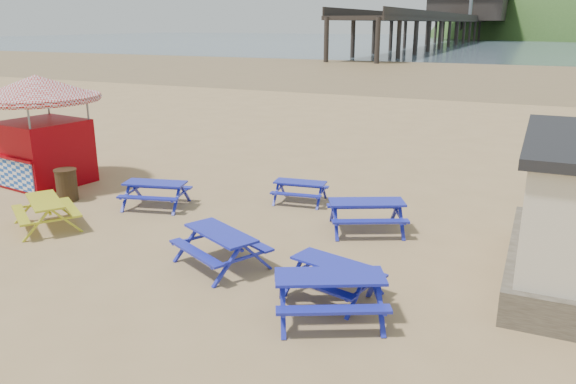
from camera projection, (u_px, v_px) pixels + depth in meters
The scene contains 13 objects.
ground at pixel (223, 239), 14.44m from camera, with size 400.00×400.00×0.00m, color tan.
wet_sand at pixel (477, 73), 62.40m from camera, with size 400.00×400.00×0.00m, color olive.
sea at pixel (524, 42), 162.67m from camera, with size 400.00×400.00×0.00m, color #485A67.
picnic_table_blue_a at pixel (156, 194), 16.89m from camera, with size 2.14×1.88×0.77m.
picnic_table_blue_b at pixel (300, 192), 17.33m from camera, with size 1.74×1.48×0.66m.
picnic_table_blue_c at pixel (366, 216), 14.92m from camera, with size 2.47×2.29×0.83m.
picnic_table_blue_d at pixel (221, 249), 12.76m from camera, with size 2.46×2.28×0.82m.
picnic_table_blue_e at pixel (334, 279), 11.37m from camera, with size 2.03×1.78×0.73m.
picnic_table_blue_f at pixel (329, 296), 10.51m from camera, with size 2.56×2.38×0.86m.
picnic_table_yellow at pixel (46, 214), 15.16m from camera, with size 2.40×2.31×0.79m.
ice_cream_kiosk at pixel (40, 116), 18.79m from camera, with size 4.72×4.72×3.71m.
litter_bin at pixel (67, 185), 17.44m from camera, with size 0.69×0.69×1.01m.
pier at pixel (465, 23), 175.38m from camera, with size 24.00×220.00×39.29m.
Camera 1 is at (7.10, -11.58, 5.33)m, focal length 35.00 mm.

